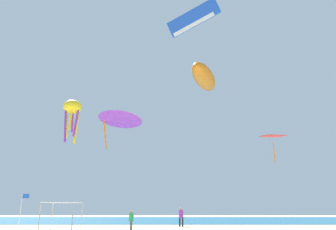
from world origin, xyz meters
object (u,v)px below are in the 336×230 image
(person_leftmost, at_px, (131,218))
(kite_inflatable_orange, at_px, (204,77))
(person_near_tent, at_px, (181,215))
(kite_parafoil_blue, at_px, (193,18))
(banner_flag, at_px, (22,208))
(kite_diamond_red, at_px, (273,137))
(kite_delta_purple, at_px, (121,116))
(canopy_tent, at_px, (63,204))
(kite_octopus_yellow, at_px, (72,109))

(person_leftmost, distance_m, kite_inflatable_orange, 21.46)
(person_near_tent, height_order, kite_parafoil_blue, kite_parafoil_blue)
(banner_flag, bearing_deg, person_leftmost, 12.53)
(person_near_tent, relative_size, kite_diamond_red, 0.74)
(kite_diamond_red, distance_m, kite_parafoil_blue, 16.97)
(person_near_tent, xyz_separation_m, kite_delta_purple, (-6.66, -0.26, 10.61))
(canopy_tent, xyz_separation_m, person_leftmost, (5.43, 2.00, -1.21))
(kite_inflatable_orange, bearing_deg, person_leftmost, -19.02)
(kite_diamond_red, bearing_deg, person_leftmost, 170.10)
(canopy_tent, distance_m, banner_flag, 3.38)
(canopy_tent, distance_m, kite_diamond_red, 19.22)
(kite_diamond_red, height_order, kite_parafoil_blue, kite_parafoil_blue)
(canopy_tent, bearing_deg, kite_inflatable_orange, 42.06)
(banner_flag, distance_m, kite_delta_purple, 14.01)
(kite_octopus_yellow, xyz_separation_m, kite_delta_purple, (4.48, 3.21, 0.12))
(canopy_tent, relative_size, kite_parafoil_blue, 0.44)
(kite_octopus_yellow, bearing_deg, person_near_tent, 99.41)
(canopy_tent, height_order, banner_flag, banner_flag)
(canopy_tent, xyz_separation_m, kite_inflatable_orange, (13.28, 11.98, 16.09))
(kite_octopus_yellow, distance_m, kite_parafoil_blue, 17.27)
(canopy_tent, bearing_deg, kite_delta_purple, 66.12)
(kite_inflatable_orange, height_order, kite_diamond_red, kite_inflatable_orange)
(person_near_tent, distance_m, banner_flag, 15.36)
(banner_flag, bearing_deg, kite_inflatable_orange, 35.65)
(person_near_tent, bearing_deg, kite_parafoil_blue, 163.33)
(kite_inflatable_orange, bearing_deg, banner_flag, -35.18)
(kite_delta_purple, bearing_deg, canopy_tent, -88.32)
(canopy_tent, distance_m, kite_octopus_yellow, 10.38)
(canopy_tent, bearing_deg, banner_flag, 179.22)
(kite_inflatable_orange, distance_m, kite_diamond_red, 15.35)
(canopy_tent, relative_size, kite_octopus_yellow, 0.62)
(person_leftmost, xyz_separation_m, kite_octopus_yellow, (-6.63, 2.22, 10.62))
(person_leftmost, height_order, kite_diamond_red, kite_diamond_red)
(canopy_tent, distance_m, kite_inflatable_orange, 24.06)
(kite_octopus_yellow, bearing_deg, kite_inflatable_orange, 110.35)
(kite_parafoil_blue, bearing_deg, kite_inflatable_orange, -84.56)
(banner_flag, bearing_deg, kite_octopus_yellow, 62.57)
(banner_flag, xyz_separation_m, kite_inflatable_orange, (16.64, 11.94, 16.44))
(kite_diamond_red, xyz_separation_m, kite_parafoil_blue, (-6.65, 4.16, 15.04))
(kite_octopus_yellow, height_order, kite_parafoil_blue, kite_parafoil_blue)
(kite_delta_purple, xyz_separation_m, kite_diamond_red, (14.94, -5.78, -3.65))
(person_near_tent, relative_size, kite_octopus_yellow, 0.43)
(banner_flag, height_order, kite_parafoil_blue, kite_parafoil_blue)
(banner_flag, relative_size, kite_parafoil_blue, 0.48)
(canopy_tent, height_order, kite_delta_purple, kite_delta_purple)
(kite_parafoil_blue, bearing_deg, kite_octopus_yellow, 28.00)
(person_near_tent, relative_size, banner_flag, 0.64)
(canopy_tent, bearing_deg, kite_diamond_red, 5.13)
(person_near_tent, height_order, kite_diamond_red, kite_diamond_red)
(kite_octopus_yellow, bearing_deg, kite_diamond_red, 74.57)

